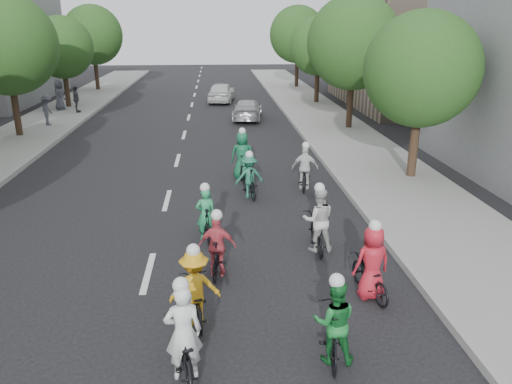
{
  "coord_description": "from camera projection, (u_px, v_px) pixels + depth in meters",
  "views": [
    {
      "loc": [
        1.67,
        -10.54,
        5.53
      ],
      "look_at": [
        2.74,
        2.68,
        1.0
      ],
      "focal_mm": 35.0,
      "sensor_mm": 36.0,
      "label": 1
    }
  ],
  "objects": [
    {
      "name": "spectator_0",
      "position": [
        47.0,
        110.0,
        27.2
      ],
      "size": [
        0.61,
        1.06,
        1.63
      ],
      "primitive_type": "imported",
      "rotation": [
        0.0,
        0.0,
        1.57
      ],
      "color": "#4E4F5B",
      "rests_on": "sidewalk_left"
    },
    {
      "name": "cyclist_2",
      "position": [
        195.0,
        293.0,
        9.54
      ],
      "size": [
        1.05,
        1.63,
        1.66
      ],
      "rotation": [
        0.0,
        0.0,
        3.29
      ],
      "color": "black",
      "rests_on": "ground"
    },
    {
      "name": "cyclist_8",
      "position": [
        305.0,
        172.0,
        17.32
      ],
      "size": [
        0.95,
        1.83,
        1.68
      ],
      "rotation": [
        0.0,
        0.0,
        2.94
      ],
      "color": "black",
      "rests_on": "ground"
    },
    {
      "name": "curb_right",
      "position": [
        319.0,
        155.0,
        21.46
      ],
      "size": [
        0.18,
        80.0,
        0.18
      ],
      "primitive_type": "cube",
      "color": "#999993",
      "rests_on": "ground"
    },
    {
      "name": "tree_r_0",
      "position": [
        422.0,
        70.0,
        17.21
      ],
      "size": [
        4.0,
        4.0,
        5.97
      ],
      "color": "black",
      "rests_on": "ground"
    },
    {
      "name": "tree_l_4",
      "position": [
        62.0,
        47.0,
        32.33
      ],
      "size": [
        4.0,
        4.0,
        5.97
      ],
      "color": "black",
      "rests_on": "ground"
    },
    {
      "name": "spectator_2",
      "position": [
        59.0,
        95.0,
        31.92
      ],
      "size": [
        0.73,
        1.0,
        1.88
      ],
      "primitive_type": "imported",
      "rotation": [
        0.0,
        0.0,
        1.41
      ],
      "color": "#444550",
      "rests_on": "sidewalk_left"
    },
    {
      "name": "ground",
      "position": [
        148.0,
        273.0,
        11.6
      ],
      "size": [
        120.0,
        120.0,
        0.0
      ],
      "primitive_type": "plane",
      "color": "black",
      "rests_on": "ground"
    },
    {
      "name": "cyclist_4",
      "position": [
        371.0,
        270.0,
        10.44
      ],
      "size": [
        0.87,
        1.66,
        1.76
      ],
      "rotation": [
        0.0,
        0.0,
        3.33
      ],
      "color": "black",
      "rests_on": "ground"
    },
    {
      "name": "tree_r_2",
      "position": [
        318.0,
        46.0,
        34.19
      ],
      "size": [
        4.0,
        4.0,
        5.97
      ],
      "color": "black",
      "rests_on": "ground"
    },
    {
      "name": "tree_r_3",
      "position": [
        298.0,
        34.0,
        42.5
      ],
      "size": [
        4.8,
        4.8,
        6.93
      ],
      "color": "black",
      "rests_on": "ground"
    },
    {
      "name": "cyclist_9",
      "position": [
        242.0,
        159.0,
        18.42
      ],
      "size": [
        0.93,
        1.6,
        1.91
      ],
      "rotation": [
        0.0,
        0.0,
        3.0
      ],
      "color": "black",
      "rests_on": "ground"
    },
    {
      "name": "spectator_1",
      "position": [
        76.0,
        99.0,
        31.1
      ],
      "size": [
        0.62,
        1.04,
        1.65
      ],
      "primitive_type": "imported",
      "rotation": [
        0.0,
        0.0,
        1.81
      ],
      "color": "#464551",
      "rests_on": "sidewalk_left"
    },
    {
      "name": "tree_l_3",
      "position": [
        6.0,
        44.0,
        23.66
      ],
      "size": [
        4.8,
        4.8,
        6.93
      ],
      "color": "black",
      "rests_on": "ground"
    },
    {
      "name": "follow_car_lead",
      "position": [
        247.0,
        110.0,
        29.68
      ],
      "size": [
        2.11,
        4.2,
        1.17
      ],
      "primitive_type": "imported",
      "rotation": [
        0.0,
        0.0,
        3.02
      ],
      "color": "#B3B3B7",
      "rests_on": "ground"
    },
    {
      "name": "tree_r_1",
      "position": [
        354.0,
        43.0,
        25.52
      ],
      "size": [
        4.8,
        4.8,
        6.93
      ],
      "color": "black",
      "rests_on": "ground"
    },
    {
      "name": "tree_l_5",
      "position": [
        93.0,
        35.0,
        40.64
      ],
      "size": [
        4.8,
        4.8,
        6.93
      ],
      "color": "black",
      "rests_on": "ground"
    },
    {
      "name": "cyclist_1",
      "position": [
        333.0,
        327.0,
        8.47
      ],
      "size": [
        0.81,
        1.67,
        1.66
      ],
      "rotation": [
        0.0,
        0.0,
        3.0
      ],
      "color": "black",
      "rests_on": "ground"
    },
    {
      "name": "cyclist_7",
      "position": [
        249.0,
        179.0,
        16.46
      ],
      "size": [
        1.01,
        1.74,
        1.59
      ],
      "rotation": [
        0.0,
        0.0,
        3.33
      ],
      "color": "black",
      "rests_on": "ground"
    },
    {
      "name": "follow_car_trail",
      "position": [
        221.0,
        92.0,
        36.1
      ],
      "size": [
        2.22,
        4.36,
        1.42
      ],
      "primitive_type": "imported",
      "rotation": [
        0.0,
        0.0,
        3.01
      ],
      "color": "silver",
      "rests_on": "ground"
    },
    {
      "name": "sidewalk_right",
      "position": [
        363.0,
        155.0,
        21.62
      ],
      "size": [
        4.0,
        80.0,
        0.15
      ],
      "primitive_type": "cube",
      "color": "gray",
      "rests_on": "ground"
    },
    {
      "name": "cyclist_3",
      "position": [
        218.0,
        251.0,
        11.36
      ],
      "size": [
        0.9,
        1.53,
        1.61
      ],
      "rotation": [
        0.0,
        0.0,
        2.99
      ],
      "color": "black",
      "rests_on": "ground"
    },
    {
      "name": "bldg_se",
      "position": [
        424.0,
        46.0,
        34.16
      ],
      "size": [
        10.0,
        14.0,
        8.0
      ],
      "primitive_type": "cube",
      "color": "gray",
      "rests_on": "ground"
    },
    {
      "name": "curb_left",
      "position": [
        30.0,
        161.0,
        20.54
      ],
      "size": [
        0.18,
        80.0,
        0.18
      ],
      "primitive_type": "cube",
      "color": "#999993",
      "rests_on": "ground"
    },
    {
      "name": "cyclist_6",
      "position": [
        317.0,
        226.0,
        12.61
      ],
      "size": [
        0.82,
        1.7,
        1.8
      ],
      "rotation": [
        0.0,
        0.0,
        3.11
      ],
      "color": "black",
      "rests_on": "ground"
    },
    {
      "name": "cyclist_5",
      "position": [
        206.0,
        219.0,
        13.24
      ],
      "size": [
        0.61,
        1.59,
        1.6
      ],
      "rotation": [
        0.0,
        0.0,
        3.26
      ],
      "color": "black",
      "rests_on": "ground"
    },
    {
      "name": "cyclist_0",
      "position": [
        184.0,
        343.0,
        8.09
      ],
      "size": [
        0.83,
        1.75,
        1.82
      ],
      "rotation": [
        0.0,
        0.0,
        3.29
      ],
      "color": "black",
      "rests_on": "ground"
    }
  ]
}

